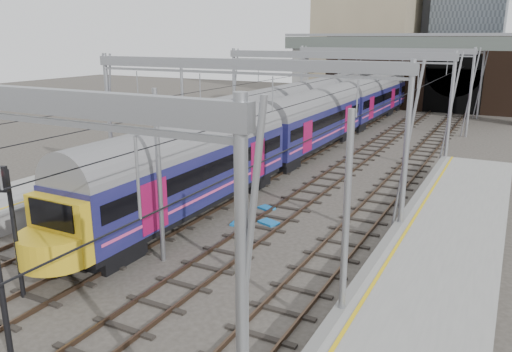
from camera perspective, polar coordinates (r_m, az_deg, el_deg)
The scene contains 13 objects.
ground at distance 19.72m, azimuth -14.15°, elevation -11.52°, with size 160.00×160.00×0.00m, color #38332D.
platform_left at distance 28.27m, azimuth -26.46°, elevation -3.12°, with size 4.32×55.00×1.12m.
tracks at distance 31.61m, azimuth 4.07°, elevation -0.64°, with size 14.40×80.00×0.22m.
overhead_line at distance 36.47m, azimuth 8.47°, elevation 11.86°, with size 16.80×80.00×8.00m.
retaining_wall at distance 65.81m, azimuth 18.62°, elevation 10.87°, with size 28.00×2.75×9.00m.
overbridge at distance 60.10m, azimuth 16.54°, elevation 13.47°, with size 28.00×3.00×9.25m.
train_main at distance 47.25m, azimuth 10.18°, elevation 7.69°, with size 2.89×66.72×4.94m.
train_second at distance 54.79m, azimuth 8.32°, elevation 8.79°, with size 2.84×49.22×4.87m.
signal_near_left at distance 18.66m, azimuth -26.22°, elevation -4.17°, with size 0.38×0.46×4.80m.
relay_cabinet at distance 25.63m, azimuth -24.00°, elevation -4.57°, with size 0.59×0.49×1.18m, color silver.
equip_cover_a at distance 24.58m, azimuth 1.45°, elevation -5.33°, with size 0.93×0.66×0.11m, color #1767AE.
equip_cover_b at distance 26.62m, azimuth 1.22°, elevation -3.68°, with size 0.84×0.60×0.10m, color #1767AE.
equip_cover_c at distance 24.38m, azimuth -1.80°, elevation -5.52°, with size 0.88×0.62×0.10m, color #1767AE.
Camera 1 is at (12.07, -12.85, 8.82)m, focal length 35.00 mm.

